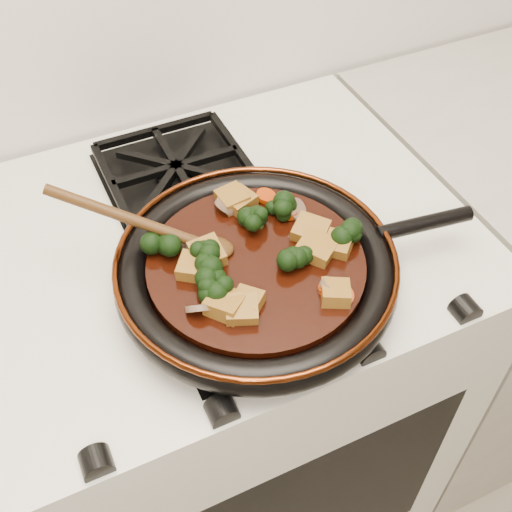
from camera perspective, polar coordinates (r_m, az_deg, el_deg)
name	(u,v)px	position (r m, az deg, el deg)	size (l,w,h in m)	color
stove	(222,391)	(1.31, -3.02, -11.86)	(0.76, 0.60, 0.90)	silver
burner_grate_front	(250,294)	(0.86, -0.57, -3.40)	(0.23, 0.23, 0.03)	black
burner_grate_back	(177,171)	(1.04, -7.06, 7.51)	(0.23, 0.23, 0.03)	black
skillet	(257,269)	(0.85, 0.12, -1.16)	(0.50, 0.37, 0.05)	black
braising_sauce	(256,267)	(0.84, 0.00, -0.96)	(0.29, 0.29, 0.02)	black
tofu_cube_0	(311,231)	(0.86, 4.88, 2.21)	(0.04, 0.04, 0.02)	brown
tofu_cube_1	(248,302)	(0.78, -0.76, -4.09)	(0.03, 0.03, 0.02)	brown
tofu_cube_2	(336,293)	(0.80, 7.09, -3.29)	(0.04, 0.03, 0.02)	brown
tofu_cube_3	(338,245)	(0.85, 7.32, 0.97)	(0.04, 0.03, 0.02)	brown
tofu_cube_4	(316,249)	(0.84, 5.40, 0.63)	(0.04, 0.05, 0.02)	brown
tofu_cube_5	(242,310)	(0.77, -1.27, -4.84)	(0.04, 0.04, 0.02)	brown
tofu_cube_6	(239,201)	(0.91, -1.53, 4.89)	(0.04, 0.04, 0.02)	brown
tofu_cube_7	(225,305)	(0.78, -2.74, -4.35)	(0.04, 0.04, 0.02)	brown
tofu_cube_8	(233,200)	(0.91, -2.08, 5.04)	(0.04, 0.04, 0.02)	brown
tofu_cube_9	(207,255)	(0.83, -4.35, 0.12)	(0.04, 0.04, 0.02)	brown
tofu_cube_10	(194,267)	(0.82, -5.56, -1.02)	(0.04, 0.04, 0.02)	brown
broccoli_floret_0	(202,255)	(0.83, -4.79, 0.07)	(0.06, 0.06, 0.05)	black
broccoli_floret_1	(162,245)	(0.85, -8.32, 0.95)	(0.06, 0.06, 0.05)	black
broccoli_floret_2	(347,238)	(0.86, 8.08, 1.62)	(0.06, 0.06, 0.05)	black
broccoli_floret_3	(215,289)	(0.79, -3.69, -2.98)	(0.06, 0.06, 0.05)	black
broccoli_floret_4	(295,259)	(0.83, 3.52, -0.26)	(0.06, 0.06, 0.05)	black
broccoli_floret_5	(260,221)	(0.87, 0.33, 3.17)	(0.06, 0.06, 0.05)	black
broccoli_floret_6	(203,275)	(0.81, -4.75, -1.72)	(0.06, 0.06, 0.05)	black
broccoli_floret_7	(285,211)	(0.89, 2.59, 3.99)	(0.06, 0.06, 0.05)	black
carrot_coin_0	(288,213)	(0.89, 2.85, 3.84)	(0.03, 0.03, 0.01)	#A32D04
carrot_coin_1	(330,288)	(0.80, 6.61, -2.89)	(0.03, 0.03, 0.01)	#A32D04
carrot_coin_2	(266,196)	(0.92, 0.87, 5.35)	(0.03, 0.03, 0.01)	#A32D04
carrot_coin_3	(342,296)	(0.80, 7.62, -3.52)	(0.03, 0.03, 0.01)	#A32D04
mushroom_slice_0	(199,308)	(0.78, -5.05, -4.64)	(0.03, 0.03, 0.01)	brown
mushroom_slice_1	(227,206)	(0.90, -2.63, 4.46)	(0.03, 0.03, 0.01)	brown
mushroom_slice_2	(332,287)	(0.80, 6.78, -2.77)	(0.03, 0.03, 0.01)	brown
mushroom_slice_3	(296,210)	(0.90, 3.57, 4.13)	(0.03, 0.03, 0.01)	brown
wooden_spoon	(168,232)	(0.84, -7.87, 2.13)	(0.13, 0.10, 0.23)	#44270E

